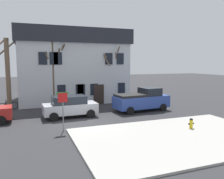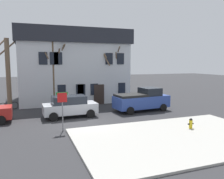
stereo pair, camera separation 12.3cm
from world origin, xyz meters
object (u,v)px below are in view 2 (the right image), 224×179
Objects in this scene: fire_hydrant at (191,123)px; bicycle_leaning at (9,106)px; tree_bare_far at (108,68)px; pickup_truck_blue at (142,100)px; tree_bare_mid at (54,67)px; car_silver_wagon at (70,106)px; street_sign_pole at (62,104)px; building_main at (71,66)px; tree_bare_near at (7,71)px.

fire_hydrant is 16.17m from bicycle_leaning.
tree_bare_far is 6.01m from pickup_truck_blue.
tree_bare_mid is at bearing 1.44° from bicycle_leaning.
car_silver_wagon reaches higher than bicycle_leaning.
bicycle_leaning is at bearing 136.24° from fire_hydrant.
street_sign_pole is (-7.86, 2.69, 1.31)m from fire_hydrant.
bicycle_leaning is at bearing 157.93° from pickup_truck_blue.
building_main reaches higher than tree_bare_mid.
tree_bare_mid is at bearing 146.67° from pickup_truck_blue.
tree_bare_mid is 9.18m from pickup_truck_blue.
tree_bare_mid is at bearing 123.35° from fire_hydrant.
bicycle_leaning is at bearing -178.56° from tree_bare_mid.
tree_bare_far reaches higher than car_silver_wagon.
tree_bare_far reaches higher than pickup_truck_blue.
fire_hydrant is (5.00, -15.55, -3.56)m from building_main.
building_main reaches higher than tree_bare_far.
pickup_truck_blue is at bearing -61.88° from building_main.
tree_bare_near is at bearing -177.95° from tree_bare_far.
tree_bare_near reaches higher than car_silver_wagon.
fire_hydrant is (7.43, -11.29, -3.52)m from tree_bare_mid.
car_silver_wagon is (4.89, -4.90, -2.72)m from tree_bare_near.
tree_bare_near is 4.25m from tree_bare_mid.
tree_bare_near is at bearing -147.14° from building_main.
pickup_truck_blue is 6.54m from fire_hydrant.
tree_bare_mid is (-2.43, -4.27, -0.04)m from building_main.
bicycle_leaning is (-11.50, 4.66, -0.64)m from pickup_truck_blue.
tree_bare_mid is 5.86m from car_silver_wagon.
tree_bare_far is (3.30, -3.94, -0.22)m from building_main.
car_silver_wagon is at bearing -45.07° from tree_bare_near.
fire_hydrant is at bearing -43.18° from car_silver_wagon.
pickup_truck_blue is 12.43m from bicycle_leaning.
fire_hydrant is at bearing -72.17° from building_main.
street_sign_pole is at bearing -106.54° from car_silver_wagon.
pickup_truck_blue is at bearing -33.33° from tree_bare_mid.
tree_bare_near is at bearing 113.95° from street_sign_pole.
fire_hydrant is 8.41m from street_sign_pole.
building_main is at bearing 77.48° from street_sign_pole.
car_silver_wagon is at bearing -82.41° from tree_bare_mid.
building_main reaches higher than bicycle_leaning.
tree_bare_near is 9.97m from tree_bare_far.
fire_hydrant is 0.27× the size of street_sign_pole.
building_main is 8.78m from bicycle_leaning.
building_main is 10.68m from pickup_truck_blue.
car_silver_wagon is at bearing -178.58° from pickup_truck_blue.
tree_bare_mid reaches higher than car_silver_wagon.
tree_bare_far reaches higher than tree_bare_near.
tree_bare_near is 0.95× the size of tree_bare_far.
street_sign_pole is (-1.09, -3.66, 0.88)m from car_silver_wagon.
car_silver_wagon is at bearing 136.82° from fire_hydrant.
tree_bare_near reaches higher than street_sign_pole.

